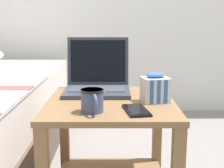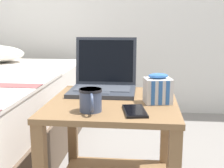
% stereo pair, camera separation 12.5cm
% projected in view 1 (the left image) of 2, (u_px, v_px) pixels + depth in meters
% --- Properties ---
extents(bedside_table, '(0.53, 0.56, 0.52)m').
position_uv_depth(bedside_table, '(112.00, 142.00, 1.35)').
color(bedside_table, olive).
rests_on(bedside_table, ground_plane).
extents(laptop, '(0.30, 0.27, 0.25)m').
position_uv_depth(laptop, '(99.00, 81.00, 1.47)').
color(laptop, '#333842').
rests_on(laptop, bedside_table).
extents(mug_front_left, '(0.08, 0.12, 0.09)m').
position_uv_depth(mug_front_left, '(94.00, 99.00, 1.14)').
color(mug_front_left, '#3F4C6B').
rests_on(mug_front_left, bedside_table).
extents(snack_bag, '(0.12, 0.11, 0.12)m').
position_uv_depth(snack_bag, '(157.00, 88.00, 1.28)').
color(snack_bag, silver).
rests_on(snack_bag, bedside_table).
extents(cell_phone, '(0.10, 0.17, 0.01)m').
position_uv_depth(cell_phone, '(138.00, 110.00, 1.15)').
color(cell_phone, black).
rests_on(cell_phone, bedside_table).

